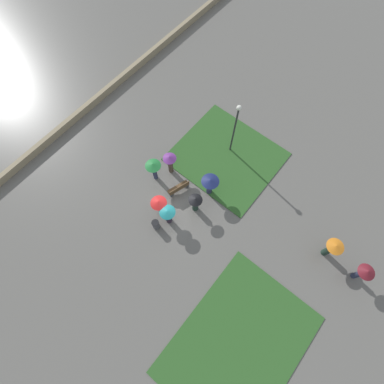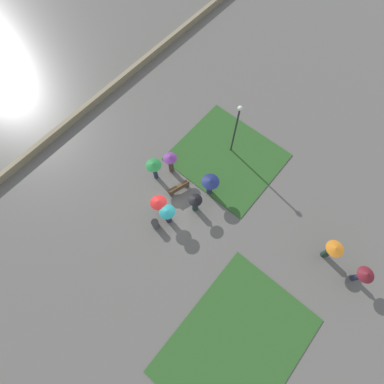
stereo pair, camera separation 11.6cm
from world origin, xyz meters
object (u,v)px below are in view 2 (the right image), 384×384
at_px(lone_walker_far_path, 364,275).
at_px(lamp_post, 236,125).
at_px(trash_bin, 155,224).
at_px(crowd_person_green, 154,167).
at_px(crowd_person_purple, 170,161).
at_px(crowd_person_black, 195,202).
at_px(lone_walker_mid_plaza, 331,250).
at_px(crowd_person_navy, 210,184).
at_px(crowd_person_red, 159,203).
at_px(park_bench, 179,188).
at_px(crowd_person_teal, 168,214).

bearing_deg(lone_walker_far_path, lamp_post, -26.81).
relative_size(trash_bin, lone_walker_far_path, 0.45).
bearing_deg(crowd_person_green, lone_walker_far_path, -106.42).
bearing_deg(crowd_person_purple, crowd_person_black, 37.57).
xyz_separation_m(crowd_person_purple, lone_walker_mid_plaza, (-1.70, 11.33, -0.16)).
bearing_deg(trash_bin, lamp_post, 178.22).
bearing_deg(lamp_post, trash_bin, -1.78).
bearing_deg(crowd_person_purple, crowd_person_navy, 65.30).
distance_m(crowd_person_black, lone_walker_far_path, 10.65).
bearing_deg(crowd_person_red, crowd_person_black, 114.75).
relative_size(crowd_person_green, lone_walker_far_path, 1.09).
bearing_deg(lamp_post, lone_walker_mid_plaza, 75.52).
distance_m(park_bench, lamp_post, 5.62).
bearing_deg(trash_bin, lone_walker_mid_plaza, 120.13).
relative_size(crowd_person_red, crowd_person_black, 1.09).
bearing_deg(crowd_person_navy, lone_walker_mid_plaza, 28.45).
height_order(lamp_post, crowd_person_navy, lamp_post).
distance_m(crowd_person_teal, lone_walker_far_path, 11.96).
xyz_separation_m(lamp_post, crowd_person_teal, (6.96, 0.14, -1.84)).
bearing_deg(crowd_person_teal, lone_walker_mid_plaza, -80.89).
xyz_separation_m(lamp_post, lone_walker_far_path, (2.49, 11.23, -1.72)).
height_order(park_bench, crowd_person_navy, crowd_person_navy).
bearing_deg(lone_walker_mid_plaza, crowd_person_black, -118.85).
height_order(park_bench, lone_walker_mid_plaza, lone_walker_mid_plaza).
xyz_separation_m(trash_bin, crowd_person_black, (-2.59, 1.18, 0.76)).
xyz_separation_m(crowd_person_red, crowd_person_purple, (-2.79, -1.53, -0.16)).
height_order(lamp_post, crowd_person_black, lamp_post).
height_order(lamp_post, crowd_person_green, lamp_post).
relative_size(crowd_person_red, crowd_person_navy, 1.05).
bearing_deg(lamp_post, crowd_person_teal, 1.19).
xyz_separation_m(crowd_person_purple, crowd_person_black, (1.15, 3.14, -0.20)).
height_order(crowd_person_teal, lone_walker_mid_plaza, crowd_person_teal).
relative_size(trash_bin, crowd_person_teal, 0.43).
bearing_deg(lone_walker_mid_plaza, crowd_person_teal, -110.93).
height_order(park_bench, lamp_post, lamp_post).
distance_m(crowd_person_navy, lone_walker_mid_plaza, 8.34).
xyz_separation_m(crowd_person_teal, lone_walker_mid_plaza, (-4.60, 8.99, -0.01)).
bearing_deg(crowd_person_navy, crowd_person_red, -96.43).
bearing_deg(crowd_person_teal, lamp_post, -16.82).
relative_size(crowd_person_black, crowd_person_green, 0.91).
bearing_deg(crowd_person_navy, lone_walker_far_path, 25.93).
relative_size(park_bench, lone_walker_mid_plaza, 0.86).
xyz_separation_m(crowd_person_red, crowd_person_green, (-1.70, -2.01, -0.04)).
distance_m(trash_bin, crowd_person_green, 3.76).
relative_size(crowd_person_navy, lone_walker_mid_plaza, 1.00).
bearing_deg(crowd_person_red, lone_walker_far_path, 89.26).
relative_size(park_bench, crowd_person_purple, 0.80).
bearing_deg(park_bench, trash_bin, 27.53).
height_order(park_bench, crowd_person_black, crowd_person_black).
bearing_deg(lone_walker_far_path, crowd_person_green, -3.49).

